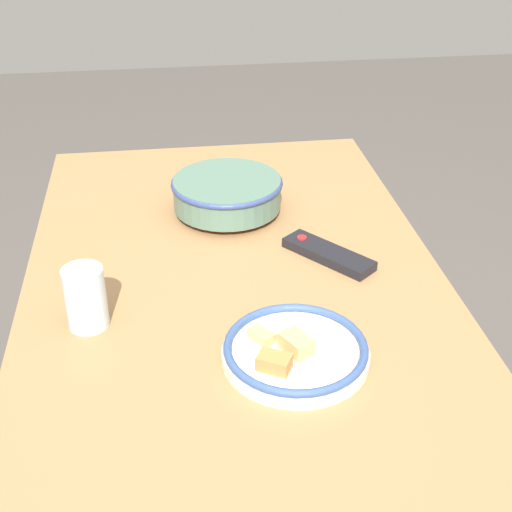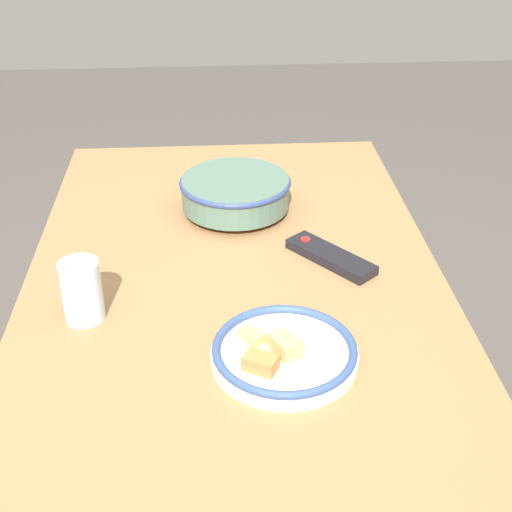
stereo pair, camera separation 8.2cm
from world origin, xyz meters
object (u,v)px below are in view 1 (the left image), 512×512
(tv_remote, at_px, (328,254))
(drinking_glass, at_px, (86,298))
(noodle_bowl, at_px, (227,193))
(food_plate, at_px, (295,351))

(tv_remote, height_order, drinking_glass, drinking_glass)
(noodle_bowl, xyz_separation_m, food_plate, (0.53, 0.06, -0.03))
(food_plate, xyz_separation_m, drinking_glass, (-0.14, -0.34, 0.04))
(food_plate, height_order, tv_remote, food_plate)
(noodle_bowl, distance_m, tv_remote, 0.29)
(food_plate, bearing_deg, drinking_glass, -113.03)
(noodle_bowl, relative_size, drinking_glass, 2.20)
(tv_remote, bearing_deg, noodle_bowl, 88.96)
(tv_remote, distance_m, drinking_glass, 0.50)
(food_plate, bearing_deg, noodle_bowl, -174.08)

